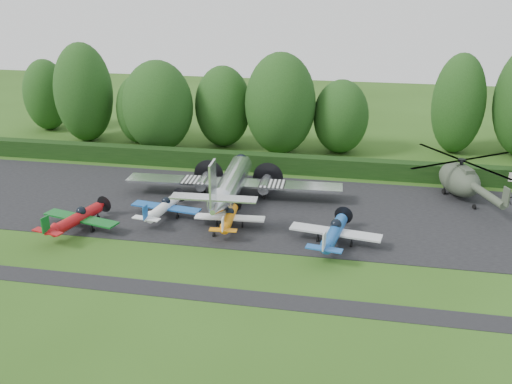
% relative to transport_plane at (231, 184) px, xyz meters
% --- Properties ---
extents(ground, '(160.00, 160.00, 0.00)m').
position_rel_transport_plane_xyz_m(ground, '(-1.60, -11.06, -1.94)').
color(ground, '#2B5016').
rests_on(ground, ground).
extents(apron, '(70.00, 18.00, 0.01)m').
position_rel_transport_plane_xyz_m(apron, '(-1.60, -1.06, -1.93)').
color(apron, black).
rests_on(apron, ground).
extents(taxiway_verge, '(70.00, 2.00, 0.00)m').
position_rel_transport_plane_xyz_m(taxiway_verge, '(-1.60, -17.06, -1.93)').
color(taxiway_verge, black).
rests_on(taxiway_verge, ground).
extents(hedgerow, '(90.00, 1.60, 2.00)m').
position_rel_transport_plane_xyz_m(hedgerow, '(-1.60, 9.94, -1.94)').
color(hedgerow, black).
rests_on(hedgerow, ground).
extents(transport_plane, '(21.67, 16.62, 6.95)m').
position_rel_transport_plane_xyz_m(transport_plane, '(0.00, 0.00, 0.00)').
color(transport_plane, silver).
rests_on(transport_plane, ground).
extents(light_plane_red, '(7.34, 7.72, 2.82)m').
position_rel_transport_plane_xyz_m(light_plane_red, '(-11.68, -9.02, -0.76)').
color(light_plane_red, '#A30F11').
rests_on(light_plane_red, ground).
extents(light_plane_white, '(6.67, 7.02, 2.56)m').
position_rel_transport_plane_xyz_m(light_plane_white, '(-5.19, -4.93, -0.87)').
color(light_plane_white, white).
rests_on(light_plane_white, ground).
extents(light_plane_orange, '(6.24, 6.56, 2.40)m').
position_rel_transport_plane_xyz_m(light_plane_orange, '(1.26, -5.98, -0.94)').
color(light_plane_orange, orange).
rests_on(light_plane_orange, ground).
extents(light_plane_blue, '(7.64, 8.03, 2.94)m').
position_rel_transport_plane_xyz_m(light_plane_blue, '(10.59, -7.73, -0.71)').
color(light_plane_blue, '#1B53A3').
rests_on(light_plane_blue, ground).
extents(helicopter, '(12.44, 14.57, 4.01)m').
position_rel_transport_plane_xyz_m(helicopter, '(22.16, 5.64, 0.22)').
color(helicopter, '#3C4636').
rests_on(helicopter, ground).
extents(sign_board, '(3.22, 0.12, 1.81)m').
position_rel_transport_plane_xyz_m(sign_board, '(27.90, 9.14, -0.71)').
color(sign_board, '#3F3326').
rests_on(sign_board, ground).
extents(tree_0, '(6.38, 6.38, 12.34)m').
position_rel_transport_plane_xyz_m(tree_0, '(23.61, 21.54, 4.22)').
color(tree_0, black).
rests_on(tree_0, ground).
extents(tree_1, '(8.71, 8.71, 11.36)m').
position_rel_transport_plane_xyz_m(tree_1, '(-12.81, 15.34, 3.74)').
color(tree_1, black).
rests_on(tree_1, ground).
extents(tree_2, '(8.65, 8.65, 12.46)m').
position_rel_transport_plane_xyz_m(tree_2, '(2.25, 17.14, 4.29)').
color(tree_2, black).
rests_on(tree_2, ground).
extents(tree_3, '(6.26, 6.26, 10.00)m').
position_rel_transport_plane_xyz_m(tree_3, '(-31.97, 22.19, 3.05)').
color(tree_3, black).
rests_on(tree_3, ground).
extents(tree_5, '(7.16, 7.16, 10.37)m').
position_rel_transport_plane_xyz_m(tree_5, '(-5.39, 18.86, 3.24)').
color(tree_5, black).
rests_on(tree_5, ground).
extents(tree_7, '(7.54, 7.54, 12.96)m').
position_rel_transport_plane_xyz_m(tree_7, '(-23.89, 17.81, 4.53)').
color(tree_7, black).
rests_on(tree_7, ground).
extents(tree_8, '(6.79, 6.79, 9.15)m').
position_rel_transport_plane_xyz_m(tree_8, '(9.57, 18.79, 2.63)').
color(tree_8, black).
rests_on(tree_8, ground).
extents(tree_9, '(5.39, 5.39, 8.85)m').
position_rel_transport_plane_xyz_m(tree_9, '(-16.81, 18.25, 2.47)').
color(tree_9, black).
rests_on(tree_9, ground).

